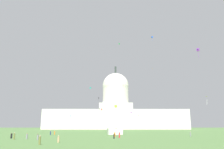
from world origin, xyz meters
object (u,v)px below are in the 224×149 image
Objects in this scene: person_navy_mid_right at (50,133)px; person_orange_front_right at (55,133)px; person_grey_mid_center at (38,137)px; person_olive_lawn_far_right at (40,140)px; kite_red_low_b at (102,110)px; kite_white_low at (103,102)px; kite_green_high at (119,44)px; kite_gold_high at (152,69)px; kite_turquoise_mid at (90,88)px; person_grey_near_tent at (27,136)px; event_tent at (115,128)px; kite_violet_high at (198,50)px; kite_blue_high at (152,37)px; kite_violet_low at (131,112)px; person_grey_front_center at (190,134)px; kite_pink_low at (90,111)px; person_tan_edge_east at (58,139)px; person_olive_back_center at (14,136)px; capitol_building at (116,111)px; person_orange_edge_west at (115,135)px; kite_black_mid at (99,98)px; person_black_back_left at (11,136)px; kite_cyan_low at (70,116)px; kite_red_low at (139,115)px; kite_yellow_low at (208,98)px; person_red_lawn_far_left at (119,135)px; kite_lime_low at (116,107)px.

person_navy_mid_right reaches higher than person_orange_front_right.
person_olive_lawn_far_right reaches higher than person_grey_mid_center.
kite_red_low_b is at bearing 115.33° from person_olive_lawn_far_right.
kite_green_high is at bearing 7.43° from kite_white_low.
kite_gold_high reaches higher than person_navy_mid_right.
kite_green_high reaches higher than kite_turquoise_mid.
event_tent is at bearing -30.69° from person_grey_near_tent.
kite_violet_high is (60.26, 28.53, 34.82)m from person_grey_near_tent.
kite_green_high reaches higher than kite_gold_high.
kite_blue_high is 59.59m from kite_violet_low.
kite_turquoise_mid is (-53.62, -39.74, -25.24)m from kite_gold_high.
kite_pink_low is (-37.83, 46.66, 10.35)m from person_grey_front_center.
person_navy_mid_right is at bearing 115.04° from kite_turquoise_mid.
person_olive_back_center is at bearing -178.16° from person_tan_edge_east.
capitol_building is 139.56m from person_orange_front_right.
kite_white_low is (-5.05, 36.20, 14.04)m from person_orange_edge_west.
kite_violet_high is at bearing 108.32° from person_orange_edge_west.
person_grey_mid_center is 0.37× the size of kite_black_mid.
person_grey_mid_center is at bearing 168.91° from person_tan_edge_east.
kite_gold_high is (67.10, 131.74, 54.59)m from person_black_back_left.
kite_red_low_b is (8.59, 82.96, 11.42)m from person_olive_lawn_far_right.
event_tent is at bearing 18.89° from kite_gold_high.
person_black_back_left is at bearing -143.01° from event_tent.
kite_violet_high is 3.33× the size of kite_turquoise_mid.
kite_cyan_low is at bearing 173.97° from person_black_back_left.
person_navy_mid_right is 1.07× the size of person_black_back_left.
person_black_back_left is 67.38m from kite_red_low_b.
person_orange_edge_west is 1.05× the size of person_grey_near_tent.
person_grey_mid_center is 0.35× the size of kite_violet_high.
person_grey_mid_center is at bearing 47.16° from person_black_back_left.
person_navy_mid_right is at bearing 7.27° from person_grey_near_tent.
kite_turquoise_mid is (-20.46, 12.84, -29.13)m from kite_green_high.
kite_white_low is (24.04, 44.51, 14.09)m from person_black_back_left.
kite_red_low is 0.81× the size of kite_yellow_low.
kite_violet_high is 61.03m from kite_red_low_b.
person_red_lawn_far_left reaches higher than person_olive_lawn_far_right.
kite_cyan_low is 1.04× the size of kite_black_mid.
kite_turquoise_mid is (8.51, 69.67, 29.27)m from person_navy_mid_right.
kite_red_low is at bearing 129.91° from person_black_back_left.
person_black_back_left is 0.45× the size of kite_red_low_b.
person_navy_mid_right is 0.96× the size of person_red_lawn_far_left.
kite_yellow_low is (50.92, 40.65, 13.22)m from person_olive_lawn_far_right.
event_tent is 35.27m from kite_red_low_b.
kite_violet_high is (32.12, -134.71, 17.03)m from capitol_building.
kite_white_low is (-30.16, 33.56, 14.02)m from person_grey_front_center.
kite_lime_low is 36.66m from kite_red_low_b.
kite_red_low_b is (5.66, -75.17, -16.33)m from kite_black_mid.
kite_gold_high is 0.48× the size of kite_yellow_low.
kite_turquoise_mid reaches higher than person_red_lawn_far_left.
capitol_building reaches higher than kite_red_low.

